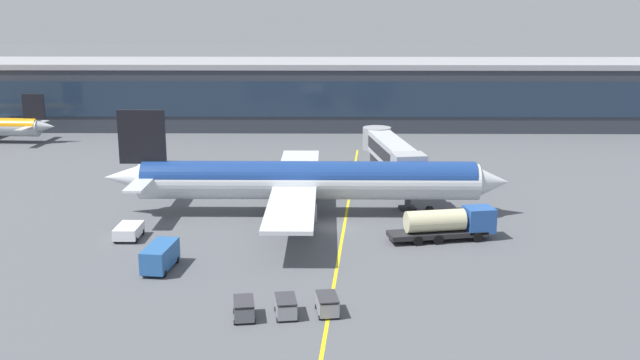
% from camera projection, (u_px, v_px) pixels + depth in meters
% --- Properties ---
extents(ground_plane, '(700.00, 700.00, 0.00)m').
position_uv_depth(ground_plane, '(332.00, 227.00, 77.32)').
color(ground_plane, '#515459').
extents(apron_lead_in_line, '(6.23, 79.80, 0.01)m').
position_uv_depth(apron_lead_in_line, '(345.00, 222.00, 79.25)').
color(apron_lead_in_line, yellow).
rests_on(apron_lead_in_line, ground_plane).
extents(terminal_building, '(221.16, 20.42, 12.53)m').
position_uv_depth(terminal_building, '(390.00, 93.00, 140.75)').
color(terminal_building, '#2D333D').
rests_on(terminal_building, ground_plane).
extents(main_airliner, '(45.53, 36.02, 11.91)m').
position_uv_depth(main_airliner, '(306.00, 180.00, 81.11)').
color(main_airliner, silver).
rests_on(main_airliner, ground_plane).
extents(jet_bridge, '(6.45, 21.36, 6.68)m').
position_uv_depth(jet_bridge, '(390.00, 151.00, 91.94)').
color(jet_bridge, '#B2B7BC').
rests_on(jet_bridge, ground_plane).
extents(fuel_tanker, '(11.08, 4.48, 3.25)m').
position_uv_depth(fuel_tanker, '(449.00, 223.00, 72.77)').
color(fuel_tanker, '#232326').
rests_on(fuel_tanker, ground_plane).
extents(crew_van, '(2.64, 5.20, 2.30)m').
position_uv_depth(crew_van, '(160.00, 256.00, 64.64)').
color(crew_van, '#285B9E').
rests_on(crew_van, ground_plane).
extents(pushback_tug, '(2.35, 3.82, 1.40)m').
position_uv_depth(pushback_tug, '(129.00, 231.00, 73.27)').
color(pushback_tug, white).
rests_on(pushback_tug, ground_plane).
extents(baggage_cart_0, '(1.95, 2.84, 1.48)m').
position_uv_depth(baggage_cart_0, '(244.00, 309.00, 54.78)').
color(baggage_cart_0, '#595B60').
rests_on(baggage_cart_0, ground_plane).
extents(baggage_cart_1, '(1.95, 2.84, 1.48)m').
position_uv_depth(baggage_cart_1, '(286.00, 306.00, 55.19)').
color(baggage_cart_1, gray).
rests_on(baggage_cart_1, ground_plane).
extents(baggage_cart_2, '(1.95, 2.84, 1.48)m').
position_uv_depth(baggage_cart_2, '(327.00, 304.00, 55.61)').
color(baggage_cart_2, gray).
rests_on(baggage_cart_2, ground_plane).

